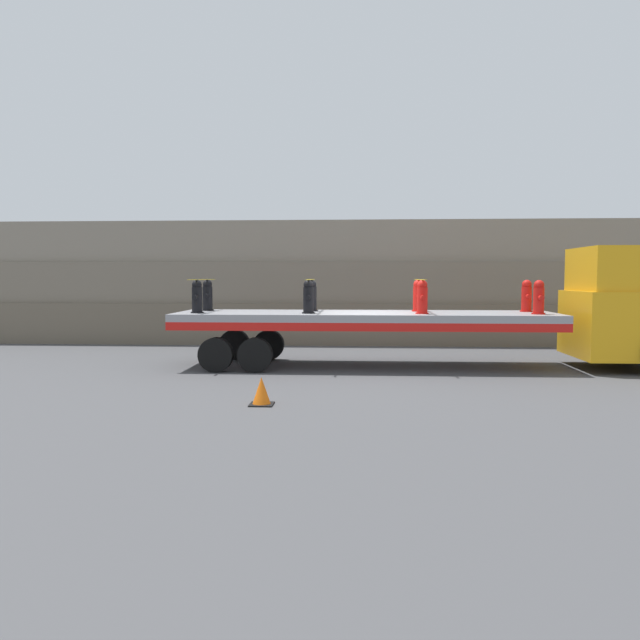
% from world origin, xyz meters
% --- Properties ---
extents(ground_plane, '(120.00, 120.00, 0.00)m').
position_xyz_m(ground_plane, '(0.00, 0.00, 0.00)').
color(ground_plane, '#474749').
extents(rock_cliff, '(60.00, 3.30, 4.21)m').
position_xyz_m(rock_cliff, '(0.00, 6.35, 2.10)').
color(rock_cliff, '#665B4C').
rests_on(rock_cliff, ground_plane).
extents(truck_cab, '(2.48, 2.64, 3.03)m').
position_xyz_m(truck_cab, '(6.50, 0.00, 1.48)').
color(truck_cab, orange).
rests_on(truck_cab, ground_plane).
extents(flatbed_trailer, '(9.61, 2.60, 1.39)m').
position_xyz_m(flatbed_trailer, '(-0.47, 0.00, 1.16)').
color(flatbed_trailer, gray).
rests_on(flatbed_trailer, ground_plane).
extents(fire_hydrant_black_near_0, '(0.33, 0.56, 0.83)m').
position_xyz_m(fire_hydrant_black_near_0, '(-4.21, -0.55, 1.80)').
color(fire_hydrant_black_near_0, black).
rests_on(fire_hydrant_black_near_0, flatbed_trailer).
extents(fire_hydrant_black_far_0, '(0.33, 0.56, 0.83)m').
position_xyz_m(fire_hydrant_black_far_0, '(-4.21, 0.55, 1.80)').
color(fire_hydrant_black_far_0, black).
rests_on(fire_hydrant_black_far_0, flatbed_trailer).
extents(fire_hydrant_black_near_1, '(0.33, 0.56, 0.83)m').
position_xyz_m(fire_hydrant_black_near_1, '(-1.40, -0.55, 1.80)').
color(fire_hydrant_black_near_1, black).
rests_on(fire_hydrant_black_near_1, flatbed_trailer).
extents(fire_hydrant_black_far_1, '(0.33, 0.56, 0.83)m').
position_xyz_m(fire_hydrant_black_far_1, '(-1.40, 0.55, 1.80)').
color(fire_hydrant_black_far_1, black).
rests_on(fire_hydrant_black_far_1, flatbed_trailer).
extents(fire_hydrant_red_near_2, '(0.33, 0.56, 0.83)m').
position_xyz_m(fire_hydrant_red_near_2, '(1.40, -0.55, 1.80)').
color(fire_hydrant_red_near_2, red).
rests_on(fire_hydrant_red_near_2, flatbed_trailer).
extents(fire_hydrant_red_far_2, '(0.33, 0.56, 0.83)m').
position_xyz_m(fire_hydrant_red_far_2, '(1.40, 0.55, 1.80)').
color(fire_hydrant_red_far_2, red).
rests_on(fire_hydrant_red_far_2, flatbed_trailer).
extents(fire_hydrant_red_near_3, '(0.33, 0.56, 0.83)m').
position_xyz_m(fire_hydrant_red_near_3, '(4.21, -0.55, 1.80)').
color(fire_hydrant_red_near_3, red).
rests_on(fire_hydrant_red_near_3, flatbed_trailer).
extents(fire_hydrant_red_far_3, '(0.33, 0.56, 0.83)m').
position_xyz_m(fire_hydrant_red_far_3, '(4.21, 0.55, 1.80)').
color(fire_hydrant_red_far_3, red).
rests_on(fire_hydrant_red_far_3, flatbed_trailer).
extents(cargo_strap_rear, '(0.05, 2.70, 0.01)m').
position_xyz_m(cargo_strap_rear, '(-4.21, 0.00, 2.23)').
color(cargo_strap_rear, yellow).
rests_on(cargo_strap_rear, fire_hydrant_black_near_0).
extents(cargo_strap_middle, '(0.05, 2.70, 0.01)m').
position_xyz_m(cargo_strap_middle, '(-1.40, 0.00, 2.23)').
color(cargo_strap_middle, yellow).
rests_on(cargo_strap_middle, fire_hydrant_black_near_1).
extents(cargo_strap_front, '(0.05, 2.70, 0.01)m').
position_xyz_m(cargo_strap_front, '(1.40, 0.00, 2.23)').
color(cargo_strap_front, yellow).
rests_on(cargo_strap_front, fire_hydrant_red_near_2).
extents(traffic_cone, '(0.43, 0.43, 0.50)m').
position_xyz_m(traffic_cone, '(-1.90, -4.97, 0.24)').
color(traffic_cone, black).
rests_on(traffic_cone, ground_plane).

